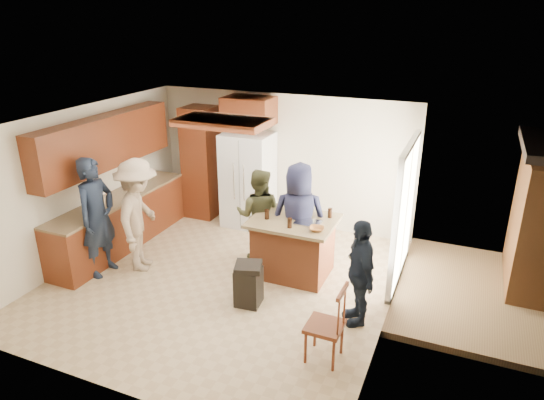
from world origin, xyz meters
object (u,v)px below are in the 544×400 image
at_px(person_front_left, 97,217).
at_px(refrigerator, 248,180).
at_px(trash_bin, 249,284).
at_px(person_behind_right, 299,218).
at_px(spindle_chair, 326,326).
at_px(person_counter, 139,215).
at_px(person_behind_left, 259,215).
at_px(kitchen_island, 293,246).
at_px(person_side_right, 360,272).

relative_size(person_front_left, refrigerator, 1.05).
distance_m(refrigerator, trash_bin, 2.84).
xyz_separation_m(person_front_left, person_behind_right, (2.81, 1.28, -0.06)).
height_order(person_behind_right, trash_bin, person_behind_right).
bearing_deg(trash_bin, person_behind_right, 76.14).
height_order(person_behind_right, spindle_chair, person_behind_right).
bearing_deg(person_counter, trash_bin, -118.94).
distance_m(person_counter, spindle_chair, 3.54).
bearing_deg(person_front_left, trash_bin, -87.04).
relative_size(person_behind_left, person_behind_right, 0.89).
height_order(refrigerator, kitchen_island, refrigerator).
distance_m(person_behind_right, refrigerator, 1.98).
relative_size(person_behind_left, trash_bin, 2.49).
relative_size(person_counter, spindle_chair, 1.83).
xyz_separation_m(person_behind_right, spindle_chair, (1.04, -1.91, -0.43)).
bearing_deg(person_side_right, trash_bin, -112.22).
distance_m(person_behind_left, person_counter, 1.89).
bearing_deg(spindle_chair, person_behind_right, 118.60).
bearing_deg(refrigerator, person_front_left, -117.10).
bearing_deg(person_behind_left, trash_bin, 96.24).
height_order(person_front_left, person_side_right, person_front_left).
distance_m(person_behind_left, person_side_right, 2.21).
xyz_separation_m(trash_bin, spindle_chair, (1.34, -0.70, 0.13)).
bearing_deg(person_behind_right, person_counter, 3.37).
bearing_deg(refrigerator, spindle_chair, -51.79).
height_order(person_behind_left, person_counter, person_counter).
distance_m(person_behind_right, kitchen_island, 0.44).
xyz_separation_m(refrigerator, spindle_chair, (2.53, -3.21, -0.45)).
relative_size(trash_bin, spindle_chair, 0.63).
bearing_deg(person_counter, person_front_left, 106.74).
height_order(person_side_right, kitchen_island, person_side_right).
height_order(person_side_right, spindle_chair, person_side_right).
relative_size(refrigerator, spindle_chair, 1.81).
distance_m(person_behind_left, refrigerator, 1.44).
height_order(person_behind_left, kitchen_island, person_behind_left).
xyz_separation_m(person_counter, refrigerator, (0.84, 2.21, -0.01)).
height_order(person_side_right, person_counter, person_counter).
distance_m(person_counter, kitchen_island, 2.46).
bearing_deg(spindle_chair, kitchen_island, 121.37).
bearing_deg(spindle_chair, refrigerator, 128.21).
distance_m(person_behind_right, person_counter, 2.50).
bearing_deg(person_counter, spindle_chair, -127.14).
relative_size(person_side_right, refrigerator, 0.82).
bearing_deg(kitchen_island, spindle_chair, -58.63).
bearing_deg(kitchen_island, trash_bin, -104.73).
relative_size(kitchen_island, spindle_chair, 1.29).
bearing_deg(person_behind_left, person_front_left, 21.51).
relative_size(person_behind_right, spindle_chair, 1.78).
bearing_deg(person_side_right, person_behind_left, -149.52).
bearing_deg(person_front_left, person_side_right, -84.81).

